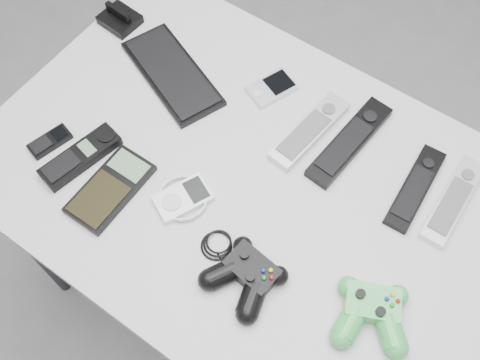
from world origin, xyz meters
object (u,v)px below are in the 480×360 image
Objects in this scene: pda_keyboard at (172,73)px; remote_silver_b at (453,200)px; controller_black at (247,275)px; remote_black_b at (415,188)px; desk at (262,201)px; mp3_player at (183,198)px; controller_green at (372,311)px; pda at (271,88)px; calculator at (110,189)px; mobile_phone at (50,141)px; cordless_handset at (80,156)px; remote_black_a at (350,141)px; remote_silver_a at (310,130)px.

remote_silver_b is at bearing 27.67° from pda_keyboard.
remote_black_b is at bearing 70.45° from controller_black.
mp3_player is (-0.11, -0.12, 0.08)m from desk.
remote_black_b is (0.26, 0.17, 0.08)m from desk.
controller_green is at bearing -83.13° from remote_black_b.
remote_black_b is 1.40× the size of controller_green.
controller_black reaches higher than mp3_player.
pda is (0.21, 0.09, -0.00)m from pda_keyboard.
pda_keyboard is at bearing -174.79° from remote_silver_b.
controller_green reaches higher than calculator.
mobile_phone reaches higher than desk.
mobile_phone is at bearing 160.78° from controller_green.
cordless_handset is 0.66m from controller_green.
mp3_player is (0.01, -0.33, 0.00)m from pda.
controller_black is (0.33, 0.01, 0.01)m from calculator.
mobile_phone is (-0.31, -0.39, -0.00)m from pda.
controller_green is at bearing 19.93° from mobile_phone.
calculator is (-0.58, -0.37, -0.00)m from remote_silver_b.
pda is 0.44× the size of controller_black.
calculator is at bearing -147.91° from remote_black_b.
controller_black is at bearing -40.67° from pda.
remote_black_a is 0.37m from controller_green.
desk is at bearing -111.17° from remote_black_a.
remote_black_a is 0.51m from calculator.
remote_silver_a is 0.32m from remote_silver_b.
controller_green is (0.05, -0.28, 0.01)m from remote_black_b.
remote_black_a is 1.39× the size of cordless_handset.
remote_black_b is at bearing 41.47° from mobile_phone.
remote_silver_a is 0.35m from controller_black.
remote_black_a is 0.24m from remote_silver_b.
calculator is at bearing -119.68° from remote_silver_a.
remote_silver_a is at bearing 91.33° from mp3_player.
pda_keyboard is 0.32m from calculator.
pda_keyboard is 0.32m from mp3_player.
remote_silver_a reaches higher than desk.
mp3_player is at bearing 157.12° from controller_green.
desk is 0.18m from remote_silver_a.
controller_green is (0.65, 0.06, 0.01)m from cordless_handset.
pda is 0.44m from controller_black.
calculator is 0.33m from controller_black.
pda reaches higher than mobile_phone.
calculator reaches higher than pda.
remote_silver_a is 0.25m from remote_black_b.
controller_green is (0.22, 0.07, 0.00)m from controller_black.
remote_black_b is (0.38, -0.04, 0.00)m from pda.
remote_black_b is 0.28m from controller_green.
cordless_handset is (0.08, 0.01, 0.01)m from mobile_phone.
remote_black_b is 0.69m from cordless_handset.
remote_black_b reaches higher than pda_keyboard.
remote_silver_b is 0.77m from cordless_handset.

